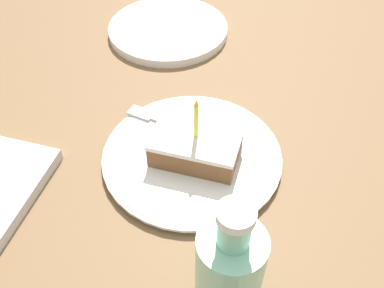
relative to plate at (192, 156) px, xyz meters
The scene contains 6 objects.
ground_plane 0.05m from the plate, 131.42° to the left, with size 2.40×2.40×0.04m.
plate is the anchor object (origin of this frame).
cake_slice 0.03m from the plate, 70.46° to the left, with size 0.09×0.14×0.12m.
fork 0.09m from the plate, 130.63° to the right, with size 0.05×0.17×0.00m.
bottle 0.26m from the plate, 26.02° to the left, with size 0.08×0.08×0.20m.
side_plate 0.38m from the plate, 155.79° to the right, with size 0.26×0.26×0.02m.
Camera 1 is at (0.50, 0.11, 0.55)m, focal length 42.00 mm.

